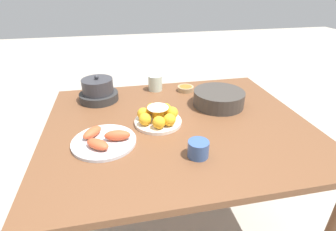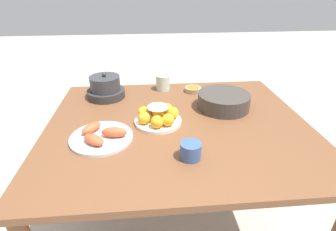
{
  "view_description": "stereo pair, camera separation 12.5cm",
  "coord_description": "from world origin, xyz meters",
  "views": [
    {
      "loc": [
        -0.27,
        -1.07,
        1.34
      ],
      "look_at": [
        -0.05,
        0.01,
        0.75
      ],
      "focal_mm": 28.0,
      "sensor_mm": 36.0,
      "label": 1
    },
    {
      "loc": [
        -0.15,
        -1.09,
        1.34
      ],
      "look_at": [
        -0.05,
        0.01,
        0.75
      ],
      "focal_mm": 28.0,
      "sensor_mm": 36.0,
      "label": 2
    }
  ],
  "objects": [
    {
      "name": "dining_table",
      "position": [
        0.0,
        0.0,
        0.63
      ],
      "size": [
        1.25,
        1.04,
        0.71
      ],
      "color": "brown",
      "rests_on": "ground_plane"
    },
    {
      "name": "cake_plate",
      "position": [
        -0.1,
        0.01,
        0.75
      ],
      "size": [
        0.23,
        0.23,
        0.09
      ],
      "color": "silver",
      "rests_on": "dining_table"
    },
    {
      "name": "sauce_bowl",
      "position": [
        0.14,
        0.38,
        0.73
      ],
      "size": [
        0.1,
        0.1,
        0.03
      ],
      "color": "tan",
      "rests_on": "dining_table"
    },
    {
      "name": "seafood_platter",
      "position": [
        -0.35,
        -0.11,
        0.73
      ],
      "size": [
        0.27,
        0.27,
        0.06
      ],
      "color": "silver",
      "rests_on": "dining_table"
    },
    {
      "name": "serving_bowl",
      "position": [
        0.26,
        0.14,
        0.76
      ],
      "size": [
        0.27,
        0.27,
        0.08
      ],
      "color": "#3D3833",
      "rests_on": "dining_table"
    },
    {
      "name": "cup_far",
      "position": [
        -0.04,
        0.43,
        0.76
      ],
      "size": [
        0.09,
        0.09,
        0.09
      ],
      "color": "beige",
      "rests_on": "dining_table"
    },
    {
      "name": "warming_pot",
      "position": [
        -0.38,
        0.34,
        0.77
      ],
      "size": [
        0.22,
        0.22,
        0.15
      ],
      "color": "#2D2D2D",
      "rests_on": "dining_table"
    },
    {
      "name": "ground_plane",
      "position": [
        0.0,
        0.0,
        0.0
      ],
      "size": [
        12.0,
        12.0,
        0.0
      ],
      "primitive_type": "plane",
      "color": "#B2A899"
    },
    {
      "name": "cup_near",
      "position": [
        0.01,
        -0.28,
        0.75
      ],
      "size": [
        0.08,
        0.08,
        0.07
      ],
      "color": "#38568E",
      "rests_on": "dining_table"
    }
  ]
}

